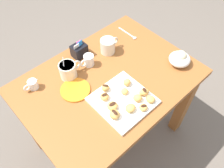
% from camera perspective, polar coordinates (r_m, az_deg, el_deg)
% --- Properties ---
extents(ground_plane, '(8.00, 8.00, 0.00)m').
position_cam_1_polar(ground_plane, '(1.93, -0.60, -12.27)').
color(ground_plane, '#665B51').
extents(dining_table, '(1.01, 0.73, 0.71)m').
position_cam_1_polar(dining_table, '(1.44, -0.79, -2.30)').
color(dining_table, '#935628').
rests_on(dining_table, ground_plane).
extents(pastry_plate_square, '(0.29, 0.29, 0.02)m').
position_cam_1_polar(pastry_plate_square, '(1.23, 2.66, -4.07)').
color(pastry_plate_square, white).
rests_on(pastry_plate_square, dining_table).
extents(coffee_mug_cream_left, '(0.14, 0.10, 0.15)m').
position_cam_1_polar(coffee_mug_cream_left, '(1.33, -10.71, 3.39)').
color(coffee_mug_cream_left, silver).
rests_on(coffee_mug_cream_left, dining_table).
extents(coffee_mug_cream_right, '(0.13, 0.09, 0.14)m').
position_cam_1_polar(coffee_mug_cream_right, '(1.45, -0.99, 9.45)').
color(coffee_mug_cream_right, silver).
rests_on(coffee_mug_cream_right, dining_table).
extents(cream_pitcher_white, '(0.10, 0.06, 0.07)m').
position_cam_1_polar(cream_pitcher_white, '(1.38, -5.76, 5.88)').
color(cream_pitcher_white, white).
rests_on(cream_pitcher_white, dining_table).
extents(sugar_caddy, '(0.09, 0.07, 0.11)m').
position_cam_1_polar(sugar_caddy, '(1.44, -8.14, 8.09)').
color(sugar_caddy, black).
rests_on(sugar_caddy, dining_table).
extents(ice_cream_bowl, '(0.13, 0.13, 0.09)m').
position_cam_1_polar(ice_cream_bowl, '(1.44, 16.29, 6.01)').
color(ice_cream_bowl, white).
rests_on(ice_cream_bowl, dining_table).
extents(chocolate_sauce_pitcher, '(0.09, 0.05, 0.06)m').
position_cam_1_polar(chocolate_sauce_pitcher, '(1.34, -18.89, -0.05)').
color(chocolate_sauce_pitcher, white).
rests_on(chocolate_sauce_pitcher, dining_table).
extents(saucer_orange_left, '(0.17, 0.17, 0.01)m').
position_cam_1_polar(saucer_orange_left, '(1.29, -9.01, -1.41)').
color(saucer_orange_left, orange).
rests_on(saucer_orange_left, dining_table).
extents(loose_spoon_near_saucer, '(0.03, 0.16, 0.01)m').
position_cam_1_polar(loose_spoon_near_saucer, '(1.61, 4.31, 12.01)').
color(loose_spoon_near_saucer, silver).
rests_on(loose_spoon_near_saucer, dining_table).
extents(beignet_0, '(0.05, 0.05, 0.03)m').
position_cam_1_polar(beignet_0, '(1.23, 9.43, -3.70)').
color(beignet_0, '#DBA351').
rests_on(beignet_0, pastry_plate_square).
extents(beignet_1, '(0.06, 0.06, 0.04)m').
position_cam_1_polar(beignet_1, '(1.22, 6.30, -3.44)').
color(beignet_1, '#DBA351').
rests_on(beignet_1, pastry_plate_square).
extents(beignet_2, '(0.06, 0.07, 0.04)m').
position_cam_1_polar(beignet_2, '(1.16, 0.64, -7.47)').
color(beignet_2, '#DBA351').
rests_on(beignet_2, pastry_plate_square).
extents(chocolate_drizzle_2, '(0.02, 0.04, 0.00)m').
position_cam_1_polar(chocolate_drizzle_2, '(1.14, 0.65, -6.94)').
color(chocolate_drizzle_2, '#381E11').
rests_on(chocolate_drizzle_2, beignet_2).
extents(beignet_3, '(0.06, 0.06, 0.03)m').
position_cam_1_polar(beignet_3, '(1.19, 7.70, -5.72)').
color(beignet_3, '#DBA351').
rests_on(beignet_3, pastry_plate_square).
extents(chocolate_drizzle_3, '(0.03, 0.03, 0.00)m').
position_cam_1_polar(chocolate_drizzle_3, '(1.18, 7.78, -5.31)').
color(chocolate_drizzle_3, '#381E11').
rests_on(chocolate_drizzle_3, beignet_3).
extents(beignet_4, '(0.06, 0.05, 0.03)m').
position_cam_1_polar(beignet_4, '(1.18, 4.54, -5.90)').
color(beignet_4, '#DBA351').
rests_on(beignet_4, pastry_plate_square).
extents(beignet_5, '(0.06, 0.06, 0.04)m').
position_cam_1_polar(beignet_5, '(1.25, -1.63, -0.94)').
color(beignet_5, '#DBA351').
rests_on(beignet_5, pastry_plate_square).
extents(chocolate_drizzle_5, '(0.03, 0.03, 0.00)m').
position_cam_1_polar(chocolate_drizzle_5, '(1.23, -1.65, -0.37)').
color(chocolate_drizzle_5, '#381E11').
rests_on(chocolate_drizzle_5, beignet_5).
extents(beignet_6, '(0.07, 0.07, 0.03)m').
position_cam_1_polar(beignet_6, '(1.19, 0.09, -5.38)').
color(beignet_6, '#DBA351').
rests_on(beignet_6, pastry_plate_square).
extents(chocolate_drizzle_6, '(0.04, 0.03, 0.00)m').
position_cam_1_polar(chocolate_drizzle_6, '(1.17, 0.09, -4.92)').
color(chocolate_drizzle_6, '#381E11').
rests_on(chocolate_drizzle_6, beignet_6).
extents(beignet_7, '(0.06, 0.06, 0.03)m').
position_cam_1_polar(beignet_7, '(1.24, 3.13, -1.80)').
color(beignet_7, '#DBA351').
rests_on(beignet_7, pastry_plate_square).
extents(beignet_8, '(0.05, 0.05, 0.03)m').
position_cam_1_polar(beignet_8, '(1.22, -1.85, -3.12)').
color(beignet_8, '#DBA351').
rests_on(beignet_8, pastry_plate_square).
extents(chocolate_drizzle_8, '(0.04, 0.02, 0.00)m').
position_cam_1_polar(chocolate_drizzle_8, '(1.20, -1.87, -2.64)').
color(chocolate_drizzle_8, '#381E11').
rests_on(chocolate_drizzle_8, beignet_8).
extents(beignet_9, '(0.07, 0.06, 0.04)m').
position_cam_1_polar(beignet_9, '(1.24, 7.86, -2.00)').
color(beignet_9, '#DBA351').
rests_on(beignet_9, pastry_plate_square).
extents(chocolate_drizzle_9, '(0.03, 0.03, 0.00)m').
position_cam_1_polar(chocolate_drizzle_9, '(1.23, 7.96, -1.45)').
color(chocolate_drizzle_9, '#381E11').
rests_on(chocolate_drizzle_9, beignet_9).
extents(beignet_10, '(0.05, 0.04, 0.04)m').
position_cam_1_polar(beignet_10, '(1.27, 3.72, 0.40)').
color(beignet_10, '#DBA351').
rests_on(beignet_10, pastry_plate_square).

